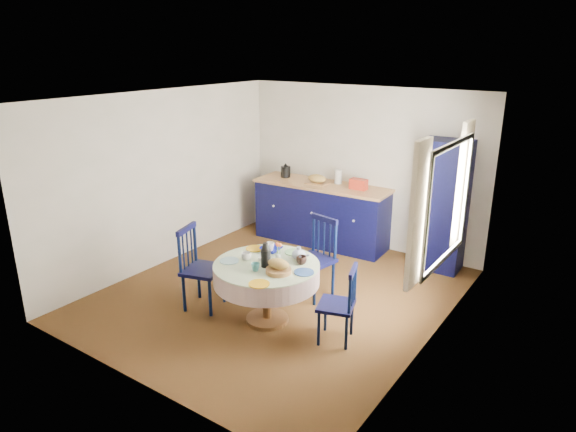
% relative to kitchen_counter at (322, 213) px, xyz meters
% --- Properties ---
extents(floor, '(4.50, 4.50, 0.00)m').
position_rel_kitchen_counter_xyz_m(floor, '(0.50, -1.90, -0.51)').
color(floor, black).
rests_on(floor, ground).
extents(ceiling, '(4.50, 4.50, 0.00)m').
position_rel_kitchen_counter_xyz_m(ceiling, '(0.50, -1.90, 1.99)').
color(ceiling, white).
rests_on(ceiling, wall_back).
extents(wall_back, '(4.00, 0.02, 2.50)m').
position_rel_kitchen_counter_xyz_m(wall_back, '(0.50, 0.35, 0.74)').
color(wall_back, white).
rests_on(wall_back, floor).
extents(wall_left, '(0.02, 4.50, 2.50)m').
position_rel_kitchen_counter_xyz_m(wall_left, '(-1.50, -1.90, 0.74)').
color(wall_left, white).
rests_on(wall_left, floor).
extents(wall_right, '(0.02, 4.50, 2.50)m').
position_rel_kitchen_counter_xyz_m(wall_right, '(2.50, -1.90, 0.74)').
color(wall_right, white).
rests_on(wall_right, floor).
extents(window, '(0.10, 1.74, 1.45)m').
position_rel_kitchen_counter_xyz_m(window, '(2.45, -1.60, 1.02)').
color(window, white).
rests_on(window, wall_right).
extents(kitchen_counter, '(2.24, 0.80, 1.23)m').
position_rel_kitchen_counter_xyz_m(kitchen_counter, '(0.00, 0.00, 0.00)').
color(kitchen_counter, black).
rests_on(kitchen_counter, floor).
extents(pantry_cabinet, '(0.67, 0.50, 1.86)m').
position_rel_kitchen_counter_xyz_m(pantry_cabinet, '(1.90, 0.10, 0.43)').
color(pantry_cabinet, black).
rests_on(pantry_cabinet, floor).
extents(dining_table, '(1.21, 1.21, 1.01)m').
position_rel_kitchen_counter_xyz_m(dining_table, '(0.80, -2.53, 0.10)').
color(dining_table, '#563718').
rests_on(dining_table, floor).
extents(chair_left, '(0.54, 0.56, 1.03)m').
position_rel_kitchen_counter_xyz_m(chair_left, '(-0.10, -2.69, 0.01)').
color(chair_left, black).
rests_on(chair_left, floor).
extents(chair_far, '(0.53, 0.52, 1.03)m').
position_rel_kitchen_counter_xyz_m(chair_far, '(0.90, -1.63, 0.02)').
color(chair_far, black).
rests_on(chair_far, floor).
extents(chair_right, '(0.47, 0.49, 0.88)m').
position_rel_kitchen_counter_xyz_m(chair_right, '(1.68, -2.41, -0.06)').
color(chair_right, black).
rests_on(chair_right, floor).
extents(mug_a, '(0.11, 0.11, 0.09)m').
position_rel_kitchen_counter_xyz_m(mug_a, '(0.53, -2.57, 0.27)').
color(mug_a, silver).
rests_on(mug_a, dining_table).
extents(mug_b, '(0.10, 0.10, 0.09)m').
position_rel_kitchen_counter_xyz_m(mug_b, '(0.81, -2.75, 0.27)').
color(mug_b, teal).
rests_on(mug_b, dining_table).
extents(mug_c, '(0.12, 0.12, 0.10)m').
position_rel_kitchen_counter_xyz_m(mug_c, '(1.12, -2.31, 0.27)').
color(mug_c, black).
rests_on(mug_c, dining_table).
extents(mug_d, '(0.11, 0.11, 0.10)m').
position_rel_kitchen_counter_xyz_m(mug_d, '(0.59, -2.19, 0.27)').
color(mug_d, silver).
rests_on(mug_d, dining_table).
extents(cobalt_bowl, '(0.25, 0.25, 0.06)m').
position_rel_kitchen_counter_xyz_m(cobalt_bowl, '(0.62, -2.21, 0.25)').
color(cobalt_bowl, '#050B69').
rests_on(cobalt_bowl, dining_table).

